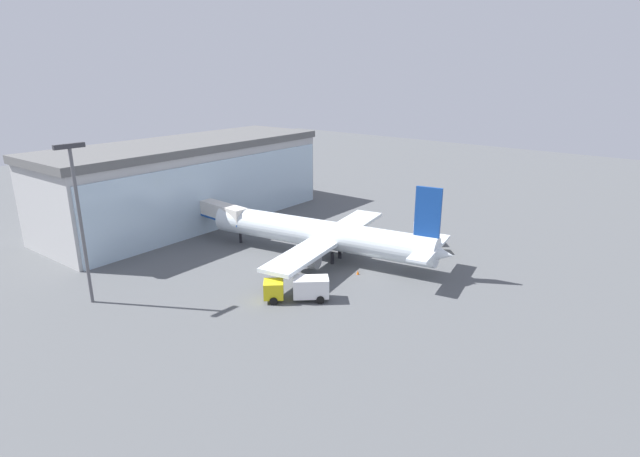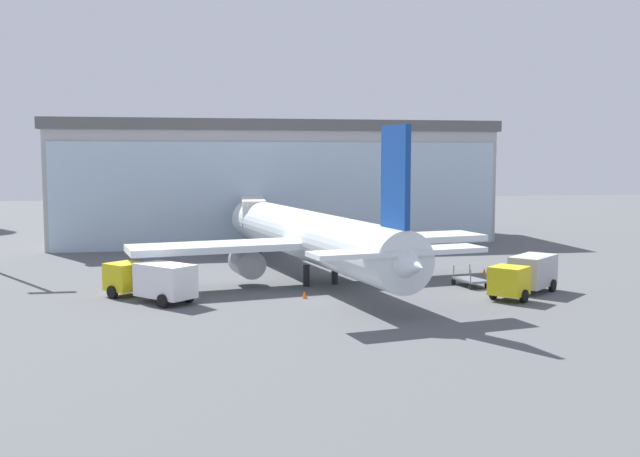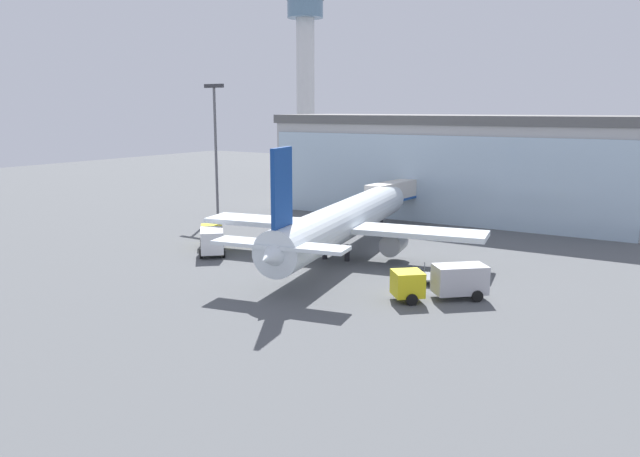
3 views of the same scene
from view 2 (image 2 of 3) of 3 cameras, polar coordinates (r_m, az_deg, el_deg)
The scene contains 9 objects.
ground at distance 51.26m, azimuth 0.97°, elevation -5.46°, with size 240.00×240.00×0.00m, color #545659.
terminal_building at distance 87.64m, azimuth -3.63°, elevation 3.64°, with size 50.14×17.97×13.65m.
jet_bridge at distance 77.61m, azimuth -5.18°, elevation 1.41°, with size 3.05×14.83×5.54m.
airplane at distance 58.40m, azimuth -0.68°, elevation -0.64°, with size 28.60×36.36×11.63m.
catering_truck at distance 51.89m, azimuth -12.70°, elevation -3.82°, with size 6.59×6.84×2.65m.
fuel_truck at distance 54.82m, azimuth 15.39°, elevation -3.38°, with size 6.86×6.56×2.65m.
baggage_cart at distance 57.41m, azimuth 11.36°, elevation -3.86°, with size 2.19×3.09×1.50m.
safety_cone_nose at distance 51.73m, azimuth -1.18°, elevation -5.05°, with size 0.36×0.36×0.55m, color orange.
safety_cone_wingtip at distance 63.22m, azimuth 12.41°, elevation -3.22°, with size 0.36×0.36×0.55m, color orange.
Camera 2 is at (-9.40, -49.42, 9.87)m, focal length 42.00 mm.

